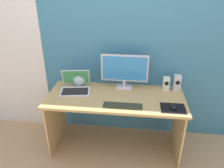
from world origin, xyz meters
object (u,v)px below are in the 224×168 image
(laptop, at_px, (76,87))
(monitor, at_px, (125,70))
(speaker_near_monitor, at_px, (166,84))
(fishbowl, at_px, (79,80))
(keyboard_external, at_px, (123,106))
(mouse, at_px, (173,107))
(speaker_right, at_px, (177,83))

(laptop, bearing_deg, monitor, 13.78)
(speaker_near_monitor, relative_size, laptop, 0.42)
(fishbowl, height_order, keyboard_external, fishbowl)
(monitor, distance_m, laptop, 0.60)
(speaker_near_monitor, relative_size, fishbowl, 1.06)
(monitor, distance_m, mouse, 0.69)
(laptop, xyz_separation_m, mouse, (1.08, -0.27, -0.03))
(keyboard_external, distance_m, mouse, 0.51)
(speaker_near_monitor, height_order, laptop, laptop)
(speaker_right, bearing_deg, monitor, 179.87)
(monitor, xyz_separation_m, keyboard_external, (0.01, -0.43, -0.22))
(laptop, xyz_separation_m, keyboard_external, (0.57, -0.29, -0.04))
(speaker_near_monitor, height_order, fishbowl, speaker_near_monitor)
(speaker_near_monitor, relative_size, mouse, 1.57)
(speaker_near_monitor, xyz_separation_m, mouse, (0.03, -0.41, -0.06))
(keyboard_external, bearing_deg, speaker_right, 35.63)
(speaker_near_monitor, distance_m, fishbowl, 1.04)
(laptop, distance_m, keyboard_external, 0.64)
(monitor, relative_size, speaker_right, 2.95)
(mouse, bearing_deg, laptop, 160.88)
(laptop, bearing_deg, fishbowl, 86.22)
(speaker_right, xyz_separation_m, fishbowl, (-1.16, -0.01, -0.02))
(fishbowl, bearing_deg, speaker_right, 0.29)
(speaker_right, distance_m, mouse, 0.42)
(speaker_near_monitor, bearing_deg, mouse, -85.19)
(keyboard_external, bearing_deg, laptop, 153.38)
(monitor, bearing_deg, laptop, -166.22)
(speaker_right, height_order, laptop, laptop)
(speaker_right, relative_size, laptop, 0.50)
(laptop, bearing_deg, speaker_right, 6.61)
(keyboard_external, xyz_separation_m, mouse, (0.51, 0.02, 0.02))
(speaker_right, relative_size, fishbowl, 1.26)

